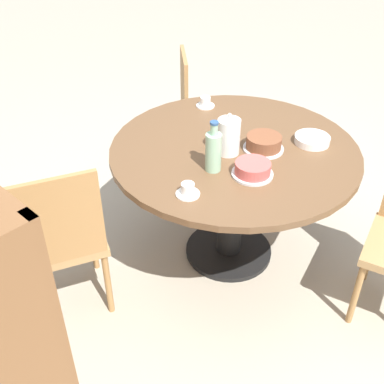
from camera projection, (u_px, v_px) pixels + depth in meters
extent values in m
plane|color=#B2A893|center=(228.00, 252.00, 3.01)|extent=(14.00, 14.00, 0.00)
cylinder|color=black|center=(228.00, 250.00, 3.00)|extent=(0.53, 0.53, 0.03)
cylinder|color=black|center=(231.00, 204.00, 2.79)|extent=(0.15, 0.15, 0.69)
cylinder|color=brown|center=(234.00, 150.00, 2.58)|extent=(1.34, 1.34, 0.04)
cylinder|color=#A87A47|center=(238.00, 156.00, 3.54)|extent=(0.03, 0.03, 0.42)
cylinder|color=#A87A47|center=(230.00, 133.00, 3.84)|extent=(0.03, 0.03, 0.42)
cylinder|color=#A87A47|center=(189.00, 158.00, 3.52)|extent=(0.03, 0.03, 0.42)
cylinder|color=#A87A47|center=(185.00, 135.00, 3.81)|extent=(0.03, 0.03, 0.42)
cube|color=tan|center=(211.00, 118.00, 3.54)|extent=(0.59, 0.59, 0.04)
cube|color=#A87A47|center=(184.00, 86.00, 3.38)|extent=(0.32, 0.28, 0.46)
cylinder|color=#A87A47|center=(93.00, 241.00, 2.78)|extent=(0.03, 0.03, 0.42)
cylinder|color=#A87A47|center=(29.00, 257.00, 2.67)|extent=(0.03, 0.03, 0.42)
cylinder|color=#A87A47|center=(108.00, 283.00, 2.51)|extent=(0.03, 0.03, 0.42)
cylinder|color=#A87A47|center=(37.00, 303.00, 2.40)|extent=(0.03, 0.03, 0.42)
cube|color=tan|center=(60.00, 237.00, 2.46)|extent=(0.56, 0.56, 0.04)
cube|color=#A87A47|center=(59.00, 222.00, 2.16)|extent=(0.19, 0.37, 0.46)
cylinder|color=#A87A47|center=(356.00, 294.00, 2.45)|extent=(0.03, 0.03, 0.42)
cylinder|color=#A87A47|center=(371.00, 252.00, 2.71)|extent=(0.03, 0.03, 0.42)
cylinder|color=white|center=(229.00, 137.00, 2.47)|extent=(0.12, 0.12, 0.19)
cone|color=white|center=(230.00, 118.00, 2.41)|extent=(0.11, 0.11, 0.02)
sphere|color=white|center=(230.00, 115.00, 2.40)|extent=(0.02, 0.02, 0.02)
cylinder|color=#99C6A3|center=(213.00, 152.00, 2.34)|extent=(0.08, 0.08, 0.20)
cylinder|color=#99C6A3|center=(214.00, 129.00, 2.26)|extent=(0.04, 0.04, 0.06)
cylinder|color=#2D5184|center=(214.00, 123.00, 2.24)|extent=(0.04, 0.04, 0.01)
cylinder|color=silver|center=(263.00, 149.00, 2.55)|extent=(0.22, 0.22, 0.01)
cylinder|color=brown|center=(264.00, 142.00, 2.53)|extent=(0.19, 0.19, 0.07)
cylinder|color=silver|center=(252.00, 174.00, 2.35)|extent=(0.21, 0.21, 0.01)
cylinder|color=#C65651|center=(253.00, 168.00, 2.33)|extent=(0.18, 0.18, 0.06)
cylinder|color=white|center=(188.00, 194.00, 2.22)|extent=(0.11, 0.11, 0.01)
cylinder|color=white|center=(188.00, 189.00, 2.20)|extent=(0.06, 0.06, 0.05)
cylinder|color=white|center=(205.00, 106.00, 2.97)|extent=(0.11, 0.11, 0.01)
cylinder|color=white|center=(205.00, 101.00, 2.96)|extent=(0.06, 0.06, 0.05)
cylinder|color=white|center=(312.00, 142.00, 2.61)|extent=(0.19, 0.19, 0.01)
cylinder|color=white|center=(312.00, 140.00, 2.60)|extent=(0.19, 0.19, 0.01)
cylinder|color=white|center=(312.00, 139.00, 2.59)|extent=(0.19, 0.19, 0.01)
cylinder|color=white|center=(313.00, 137.00, 2.59)|extent=(0.19, 0.19, 0.01)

